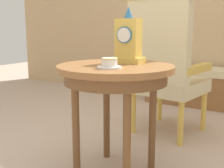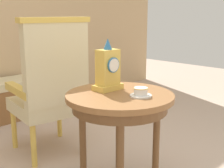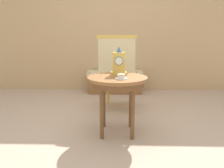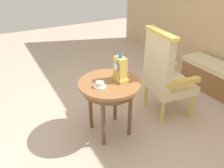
# 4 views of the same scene
# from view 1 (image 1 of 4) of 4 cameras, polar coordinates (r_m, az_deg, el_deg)

# --- Properties ---
(side_table) EXTENTS (0.68, 0.68, 0.68)m
(side_table) POSITION_cam_1_polar(r_m,az_deg,el_deg) (1.69, 0.69, 1.01)
(side_table) COLOR brown
(side_table) RESTS_ON ground
(teacup_left) EXTENTS (0.13, 0.13, 0.06)m
(teacup_left) POSITION_cam_1_polar(r_m,az_deg,el_deg) (1.54, -0.52, 4.05)
(teacup_left) COLOR white
(teacup_left) RESTS_ON side_table
(mantel_clock) EXTENTS (0.19, 0.11, 0.34)m
(mantel_clock) POSITION_cam_1_polar(r_m,az_deg,el_deg) (1.77, 3.20, 8.49)
(mantel_clock) COLOR gold
(mantel_clock) RESTS_ON side_table
(armchair) EXTENTS (0.61, 0.60, 1.14)m
(armchair) POSITION_cam_1_polar(r_m,az_deg,el_deg) (2.39, 10.32, 3.71)
(armchair) COLOR beige
(armchair) RESTS_ON ground
(window_bench) EXTENTS (1.11, 0.40, 0.44)m
(window_bench) POSITION_cam_1_polar(r_m,az_deg,el_deg) (3.53, 15.73, -0.31)
(window_bench) COLOR beige
(window_bench) RESTS_ON ground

